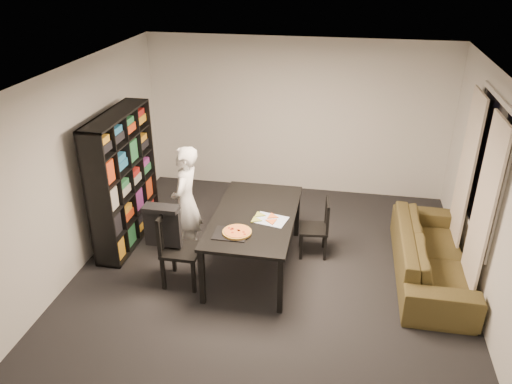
% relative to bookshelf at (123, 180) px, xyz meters
% --- Properties ---
extents(room, '(5.01, 5.51, 2.61)m').
position_rel_bookshelf_xyz_m(room, '(2.16, -0.60, 0.35)').
color(room, black).
rests_on(room, ground).
extents(window_pane, '(0.02, 1.40, 1.60)m').
position_rel_bookshelf_xyz_m(window_pane, '(4.64, -0.00, 0.55)').
color(window_pane, black).
rests_on(window_pane, room).
extents(window_frame, '(0.03, 1.52, 1.72)m').
position_rel_bookshelf_xyz_m(window_frame, '(4.64, -0.00, 0.55)').
color(window_frame, white).
rests_on(window_frame, room).
extents(curtain_left, '(0.03, 0.70, 2.25)m').
position_rel_bookshelf_xyz_m(curtain_left, '(4.56, -0.52, 0.20)').
color(curtain_left, beige).
rests_on(curtain_left, room).
extents(curtain_right, '(0.03, 0.70, 2.25)m').
position_rel_bookshelf_xyz_m(curtain_right, '(4.56, 0.52, 0.20)').
color(curtain_right, beige).
rests_on(curtain_right, room).
extents(bookshelf, '(0.35, 1.50, 1.90)m').
position_rel_bookshelf_xyz_m(bookshelf, '(0.00, 0.00, 0.00)').
color(bookshelf, black).
rests_on(bookshelf, room).
extents(dining_table, '(1.03, 1.86, 0.77)m').
position_rel_bookshelf_xyz_m(dining_table, '(1.92, -0.33, -0.24)').
color(dining_table, black).
rests_on(dining_table, room).
extents(chair_left, '(0.46, 0.46, 0.98)m').
position_rel_bookshelf_xyz_m(chair_left, '(1.00, -0.84, -0.39)').
color(chair_left, black).
rests_on(chair_left, room).
extents(chair_right, '(0.42, 0.42, 0.82)m').
position_rel_bookshelf_xyz_m(chair_right, '(2.73, 0.12, -0.48)').
color(chair_right, black).
rests_on(chair_right, room).
extents(draped_jacket, '(0.46, 0.19, 0.54)m').
position_rel_bookshelf_xyz_m(draped_jacket, '(0.87, -0.84, -0.14)').
color(draped_jacket, black).
rests_on(draped_jacket, chair_left).
extents(person, '(0.38, 0.58, 1.58)m').
position_rel_bookshelf_xyz_m(person, '(0.96, -0.18, -0.16)').
color(person, white).
rests_on(person, room).
extents(baking_tray, '(0.40, 0.32, 0.01)m').
position_rel_bookshelf_xyz_m(baking_tray, '(1.72, -0.85, -0.17)').
color(baking_tray, black).
rests_on(baking_tray, dining_table).
extents(pepperoni_pizza, '(0.35, 0.35, 0.03)m').
position_rel_bookshelf_xyz_m(pepperoni_pizza, '(1.80, -0.83, -0.15)').
color(pepperoni_pizza, olive).
rests_on(pepperoni_pizza, dining_table).
extents(kitchen_towel, '(0.46, 0.38, 0.01)m').
position_rel_bookshelf_xyz_m(kitchen_towel, '(2.14, -0.43, -0.17)').
color(kitchen_towel, silver).
rests_on(kitchen_towel, dining_table).
extents(pizza_slices, '(0.42, 0.37, 0.01)m').
position_rel_bookshelf_xyz_m(pizza_slices, '(2.06, -0.41, -0.16)').
color(pizza_slices, gold).
rests_on(pizza_slices, dining_table).
extents(sofa, '(0.86, 2.19, 0.64)m').
position_rel_bookshelf_xyz_m(sofa, '(4.18, -0.14, -0.63)').
color(sofa, '#41331A').
rests_on(sofa, room).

